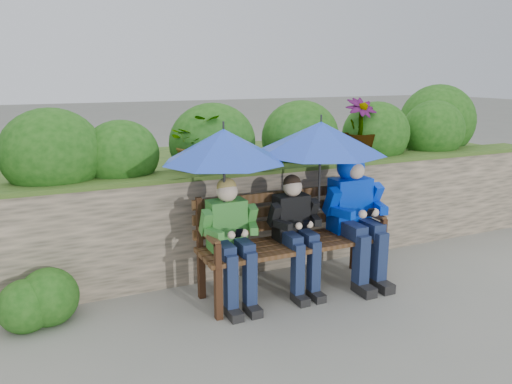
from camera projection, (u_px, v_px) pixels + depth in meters
name	position (u px, v px, depth m)	size (l,w,h in m)	color
ground	(261.00, 299.00, 4.40)	(60.00, 60.00, 0.00)	slate
garden_backdrop	(197.00, 189.00, 5.62)	(8.00, 2.86, 1.88)	brown
park_bench	(290.00, 234.00, 4.51)	(1.73, 0.51, 0.91)	#392012
boy_left	(231.00, 235.00, 4.17)	(0.48, 0.55, 1.10)	#357738
boy_middle	(296.00, 227.00, 4.43)	(0.45, 0.53, 1.07)	black
boy_right	(355.00, 208.00, 4.65)	(0.56, 0.68, 1.21)	#0624C5
umbrella_left	(224.00, 146.00, 4.02)	(1.02, 1.02, 0.88)	blue
umbrella_right	(321.00, 137.00, 4.39)	(1.17, 1.17, 0.88)	blue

